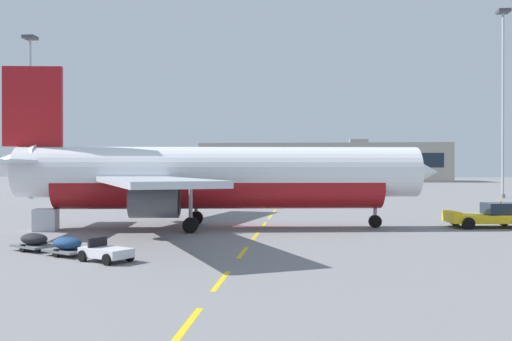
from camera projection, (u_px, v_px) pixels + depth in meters
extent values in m
plane|color=slate|center=(481.00, 211.00, 58.73)|extent=(400.00, 400.00, 0.00)
cube|color=yellow|center=(187.00, 326.00, 16.02)|extent=(0.24, 4.00, 0.01)
cube|color=yellow|center=(221.00, 281.00, 22.41)|extent=(0.24, 4.00, 0.01)
cube|color=yellow|center=(243.00, 252.00, 29.83)|extent=(0.24, 4.00, 0.01)
cube|color=yellow|center=(256.00, 236.00, 37.07)|extent=(0.24, 4.00, 0.01)
cube|color=yellow|center=(264.00, 225.00, 44.19)|extent=(0.24, 4.00, 0.01)
cube|color=yellow|center=(270.00, 217.00, 51.22)|extent=(0.24, 4.00, 0.01)
cube|color=yellow|center=(275.00, 211.00, 58.13)|extent=(0.24, 4.00, 0.01)
cube|color=yellow|center=(278.00, 207.00, 64.05)|extent=(0.24, 4.00, 0.01)
cube|color=yellow|center=(281.00, 203.00, 71.23)|extent=(0.24, 4.00, 0.01)
cube|color=yellow|center=(283.00, 200.00, 78.42)|extent=(0.24, 4.00, 0.01)
cube|color=yellow|center=(285.00, 198.00, 84.02)|extent=(0.24, 4.00, 0.01)
cube|color=yellow|center=(287.00, 195.00, 90.52)|extent=(0.24, 4.00, 0.01)
cube|color=yellow|center=(288.00, 193.00, 97.01)|extent=(0.24, 4.00, 0.01)
cube|color=yellow|center=(289.00, 192.00, 104.40)|extent=(0.24, 4.00, 0.01)
cube|color=yellow|center=(290.00, 190.00, 110.48)|extent=(0.24, 4.00, 0.01)
cube|color=#B21414|center=(263.00, 226.00, 42.90)|extent=(8.00, 0.40, 0.01)
cylinder|color=white|center=(220.00, 172.00, 41.50)|extent=(30.34, 7.74, 3.80)
cylinder|color=maroon|center=(220.00, 186.00, 41.50)|extent=(24.75, 6.70, 3.50)
cone|color=white|center=(416.00, 172.00, 42.06)|extent=(3.96, 4.15, 3.72)
cone|color=white|center=(9.00, 166.00, 40.91)|extent=(4.59, 3.76, 3.23)
cube|color=#192333|center=(402.00, 163.00, 42.02)|extent=(1.96, 3.04, 0.60)
cube|color=maroon|center=(33.00, 107.00, 40.95)|extent=(4.41, 0.94, 6.00)
cube|color=white|center=(39.00, 162.00, 44.14)|extent=(4.02, 6.77, 0.24)
cube|color=white|center=(5.00, 161.00, 37.75)|extent=(4.02, 6.77, 0.24)
cube|color=#B7BCC6|center=(179.00, 176.00, 49.85)|extent=(8.15, 17.62, 0.36)
cube|color=#B7BCC6|center=(150.00, 181.00, 32.86)|extent=(11.96, 17.33, 0.36)
cylinder|color=#4C4F54|center=(174.00, 194.00, 46.85)|extent=(3.45, 2.50, 2.10)
cylinder|color=black|center=(192.00, 194.00, 46.91)|extent=(0.35, 1.79, 1.79)
cylinder|color=#4C4F54|center=(154.00, 202.00, 35.86)|extent=(3.45, 2.50, 2.10)
cylinder|color=black|center=(179.00, 202.00, 35.92)|extent=(0.35, 1.79, 1.79)
cylinder|color=gray|center=(375.00, 204.00, 41.96)|extent=(0.28, 0.28, 2.67)
cylinder|color=black|center=(375.00, 221.00, 41.97)|extent=(1.02, 0.41, 0.99)
cylinder|color=gray|center=(196.00, 202.00, 44.04)|extent=(0.28, 0.28, 2.61)
cylinder|color=black|center=(196.00, 218.00, 44.39)|extent=(1.14, 0.49, 1.10)
cylinder|color=black|center=(196.00, 219.00, 43.69)|extent=(1.14, 0.49, 1.10)
cylinder|color=gray|center=(191.00, 207.00, 38.84)|extent=(0.28, 0.28, 2.61)
cylinder|color=black|center=(191.00, 224.00, 39.20)|extent=(1.14, 0.49, 1.10)
cylinder|color=black|center=(190.00, 226.00, 38.50)|extent=(1.14, 0.49, 1.10)
cube|color=yellow|center=(487.00, 218.00, 42.29)|extent=(6.20, 3.27, 0.60)
cube|color=#192333|center=(501.00, 209.00, 42.27)|extent=(2.56, 2.31, 0.90)
cube|color=yellow|center=(452.00, 213.00, 42.33)|extent=(0.90, 2.57, 0.24)
sphere|color=orange|center=(501.00, 202.00, 42.26)|extent=(0.16, 0.16, 0.16)
cylinder|color=black|center=(468.00, 223.00, 40.92)|extent=(0.93, 0.47, 0.90)
cylinder|color=black|center=(455.00, 220.00, 43.72)|extent=(0.93, 0.47, 0.90)
cylinder|color=black|center=(504.00, 220.00, 43.66)|extent=(0.93, 0.47, 0.90)
cylinder|color=silver|center=(59.00, 173.00, 125.48)|extent=(11.16, 22.39, 2.90)
cylinder|color=#0F604C|center=(59.00, 177.00, 125.48)|extent=(9.37, 18.33, 2.66)
cone|color=silver|center=(17.00, 174.00, 115.27)|extent=(3.62, 3.53, 2.84)
cone|color=silver|center=(97.00, 171.00, 136.16)|extent=(3.47, 3.88, 2.46)
cube|color=#192333|center=(20.00, 171.00, 115.98)|extent=(2.47, 1.93, 0.46)
cube|color=#0F604C|center=(93.00, 158.00, 134.95)|extent=(1.49, 3.22, 4.57)
cube|color=silver|center=(102.00, 171.00, 134.34)|extent=(5.43, 4.07, 0.18)
cube|color=silver|center=(87.00, 170.00, 136.56)|extent=(5.43, 4.07, 0.18)
cube|color=#B7BCC6|center=(90.00, 175.00, 125.23)|extent=(12.18, 11.25, 0.27)
cube|color=#B7BCC6|center=(49.00, 175.00, 131.13)|extent=(13.10, 4.19, 0.27)
cylinder|color=#4C4F54|center=(83.00, 180.00, 126.38)|extent=(2.39, 2.86, 1.60)
cylinder|color=black|center=(79.00, 180.00, 125.29)|extent=(1.30, 0.59, 1.36)
cylinder|color=#4C4F54|center=(57.00, 179.00, 130.19)|extent=(2.39, 2.86, 1.60)
cylinder|color=black|center=(53.00, 179.00, 129.11)|extent=(1.30, 0.59, 1.36)
cylinder|color=gray|center=(27.00, 182.00, 117.42)|extent=(0.21, 0.21, 2.03)
cylinder|color=black|center=(27.00, 187.00, 117.42)|extent=(0.48, 0.78, 0.75)
cylinder|color=gray|center=(71.00, 181.00, 125.94)|extent=(0.21, 0.21, 1.99)
cylinder|color=black|center=(72.00, 186.00, 125.83)|extent=(0.56, 0.88, 0.84)
cylinder|color=black|center=(70.00, 186.00, 126.07)|extent=(0.56, 0.88, 0.84)
cylinder|color=gray|center=(58.00, 181.00, 127.75)|extent=(0.21, 0.21, 1.99)
cylinder|color=black|center=(59.00, 185.00, 127.63)|extent=(0.56, 0.88, 0.84)
cylinder|color=black|center=(57.00, 185.00, 127.88)|extent=(0.56, 0.88, 0.84)
cube|color=silver|center=(106.00, 252.00, 26.96)|extent=(2.95, 2.51, 0.44)
cube|color=black|center=(98.00, 243.00, 27.33)|extent=(0.66, 1.03, 0.56)
cylinder|color=black|center=(130.00, 256.00, 27.01)|extent=(0.58, 0.43, 0.56)
cylinder|color=black|center=(107.00, 260.00, 25.86)|extent=(0.58, 0.43, 0.56)
cylinder|color=black|center=(105.00, 252.00, 28.06)|extent=(0.58, 0.43, 0.56)
cylinder|color=black|center=(83.00, 256.00, 26.91)|extent=(0.58, 0.43, 0.56)
cube|color=slate|center=(67.00, 250.00, 28.75)|extent=(2.83, 2.49, 0.12)
ellipsoid|color=navy|center=(67.00, 243.00, 28.74)|extent=(2.18, 1.95, 0.64)
cylinder|color=black|center=(78.00, 250.00, 29.30)|extent=(0.45, 0.34, 0.44)
cylinder|color=black|center=(56.00, 253.00, 28.20)|extent=(0.45, 0.34, 0.44)
cube|color=slate|center=(34.00, 246.00, 30.48)|extent=(2.83, 2.49, 0.12)
ellipsoid|color=black|center=(34.00, 239.00, 30.47)|extent=(2.18, 1.95, 0.64)
cylinder|color=black|center=(45.00, 245.00, 31.03)|extent=(0.45, 0.34, 0.44)
cylinder|color=black|center=(23.00, 248.00, 29.92)|extent=(0.45, 0.34, 0.44)
cube|color=#B7BCC6|center=(46.00, 220.00, 40.11)|extent=(1.91, 1.88, 1.60)
cube|color=silver|center=(46.00, 220.00, 40.11)|extent=(1.59, 0.41, 1.36)
cylinder|color=slate|center=(30.00, 196.00, 82.15)|extent=(0.70, 0.70, 0.60)
cylinder|color=#9EA0A5|center=(30.00, 119.00, 82.08)|extent=(0.36, 0.36, 23.87)
cube|color=#3F3F44|center=(30.00, 38.00, 82.01)|extent=(1.80, 1.80, 0.50)
cylinder|color=slate|center=(503.00, 196.00, 82.80)|extent=(0.70, 0.70, 0.60)
cylinder|color=#9EA0A5|center=(503.00, 106.00, 82.72)|extent=(0.36, 0.36, 27.99)
cube|color=#3F3F44|center=(503.00, 11.00, 82.63)|extent=(1.80, 1.80, 0.50)
cube|color=#9E998E|center=(323.00, 163.00, 184.51)|extent=(79.87, 25.63, 12.43)
cube|color=#192333|center=(324.00, 160.00, 171.69)|extent=(73.48, 0.12, 4.47)
cube|color=gray|center=(359.00, 142.00, 183.33)|extent=(6.00, 5.00, 1.60)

